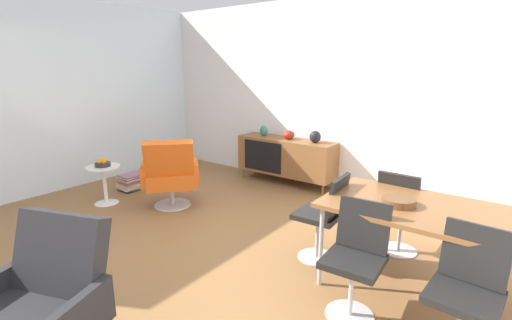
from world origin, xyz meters
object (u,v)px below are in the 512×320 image
Objects in this scene: vase_sculptural_dark at (315,137)px; dining_chair_back_left at (400,209)px; lounge_chair_red at (170,173)px; side_table_round at (104,180)px; vase_ceramic_small at (289,135)px; dining_chair_near_window at (324,214)px; wooden_bowl_on_table at (399,201)px; magazine_stack at (132,182)px; fruit_bowl at (102,163)px; dining_table at (429,214)px; dining_chair_front_right at (466,290)px; sideboard at (286,156)px; vase_cobalt at (264,131)px; armchair_black_shell at (42,302)px; dining_chair_front_left at (356,255)px.

vase_sculptural_dark reaches higher than dining_chair_back_left.
side_table_round is (-0.84, -0.44, -0.15)m from lounge_chair_red.
vase_ceramic_small reaches higher than dining_chair_near_window.
wooden_bowl_on_table is (1.74, -1.90, -0.04)m from vase_sculptural_dark.
vase_ceramic_small is 1.94m from lounge_chair_red.
fruit_bowl is at bearing -68.69° from magazine_stack.
dining_table is 0.70m from dining_chair_front_right.
dining_chair_front_right is at bearing -40.30° from sideboard.
lounge_chair_red is at bearing 177.73° from wooden_bowl_on_table.
dining_chair_front_right is 2.13× the size of magazine_stack.
dining_chair_front_right is at bearing -2.19° from fruit_bowl.
magazine_stack is (-1.71, -1.66, -0.32)m from sideboard.
vase_cobalt reaches higher than vase_ceramic_small.
vase_cobalt is 0.66× the size of wooden_bowl_on_table.
magazine_stack is (-2.21, -1.66, -0.69)m from vase_sculptural_dark.
wooden_bowl_on_table is 3.77m from side_table_round.
vase_ceramic_small is at bearing 139.15° from wooden_bowl_on_table.
dining_chair_front_right is 4.28× the size of fruit_bowl.
vase_ceramic_small is at bearing 2.50° from sideboard.
magazine_stack is (-2.55, 2.35, -0.35)m from armchair_black_shell.
fruit_bowl is at bearing -174.30° from dining_table.
dining_chair_front_left is 4.28× the size of fruit_bowl.
dining_chair_back_left is (2.54, -1.27, -0.34)m from vase_cobalt.
vase_ceramic_small is 2.74m from side_table_round.
vase_cobalt is 0.85× the size of fruit_bowl.
vase_cobalt is 3.43m from dining_table.
vase_sculptural_dark is 3.35m from dining_chair_front_right.
fruit_bowl is (-4.31, 0.16, 0.09)m from dining_chair_front_right.
wooden_bowl_on_table is 0.27× the size of armchair_black_shell.
wooden_bowl_on_table is at bearing 4.94° from fruit_bowl.
armchair_black_shell is 2.94m from fruit_bowl.
wooden_bowl_on_table is 0.30× the size of dining_chair_front_right.
dining_chair_front_left is 1.00× the size of dining_chair_near_window.
armchair_black_shell reaches higher than dining_chair_back_left.
armchair_black_shell is at bearing -85.16° from vase_sculptural_dark.
fruit_bowl is 0.50× the size of magazine_stack.
sideboard reaches higher than side_table_round.
vase_sculptural_dark reaches higher than vase_ceramic_small.
dining_chair_front_left reaches higher than fruit_bowl.
vase_sculptural_dark is 2.15m from lounge_chair_red.
sideboard reaches higher than fruit_bowl.
vase_ceramic_small reaches higher than dining_chair_front_right.
vase_sculptural_dark reaches higher than dining_chair_front_left.
dining_chair_front_right and dining_chair_near_window have the same top height.
sideboard is 3.08× the size of side_table_round.
fruit_bowl is (-3.06, -0.40, 0.09)m from dining_chair_near_window.
dining_chair_front_right is at bearing -57.62° from dining_table.
lounge_chair_red is at bearing 27.42° from side_table_round.
vase_cobalt is at bearing 144.58° from wooden_bowl_on_table.
sideboard is 0.62m from vase_sculptural_dark.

